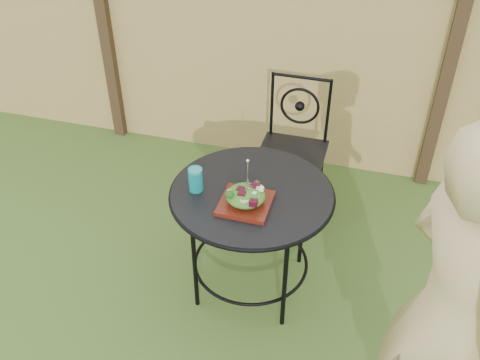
# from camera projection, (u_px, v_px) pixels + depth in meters

# --- Properties ---
(fence) EXTENTS (8.00, 0.12, 1.90)m
(fence) POSITION_uv_depth(u_px,v_px,m) (266.00, 47.00, 3.99)
(fence) COLOR tan
(fence) RESTS_ON ground
(patio_table) EXTENTS (0.92, 0.92, 0.72)m
(patio_table) POSITION_uv_depth(u_px,v_px,m) (252.00, 211.00, 3.03)
(patio_table) COLOR black
(patio_table) RESTS_ON ground
(patio_chair) EXTENTS (0.46, 0.46, 0.95)m
(patio_chair) POSITION_uv_depth(u_px,v_px,m) (294.00, 144.00, 3.74)
(patio_chair) COLOR black
(patio_chair) RESTS_ON ground
(diner) EXTENTS (0.69, 0.77, 1.78)m
(diner) POSITION_uv_depth(u_px,v_px,m) (449.00, 320.00, 2.04)
(diner) COLOR tan
(diner) RESTS_ON ground
(salad_plate) EXTENTS (0.27, 0.27, 0.02)m
(salad_plate) POSITION_uv_depth(u_px,v_px,m) (246.00, 203.00, 2.85)
(salad_plate) COLOR #3E0C08
(salad_plate) RESTS_ON patio_table
(salad) EXTENTS (0.21, 0.21, 0.08)m
(salad) POSITION_uv_depth(u_px,v_px,m) (246.00, 196.00, 2.82)
(salad) COLOR #235614
(salad) RESTS_ON salad_plate
(fork) EXTENTS (0.01, 0.01, 0.18)m
(fork) POSITION_uv_depth(u_px,v_px,m) (248.00, 176.00, 2.74)
(fork) COLOR silver
(fork) RESTS_ON salad
(drinking_glass) EXTENTS (0.08, 0.08, 0.14)m
(drinking_glass) POSITION_uv_depth(u_px,v_px,m) (196.00, 179.00, 2.92)
(drinking_glass) COLOR #0B888A
(drinking_glass) RESTS_ON patio_table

